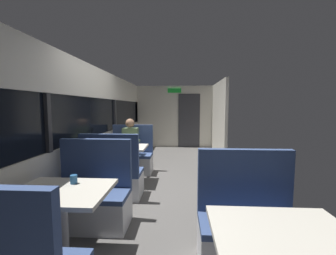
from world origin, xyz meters
TOP-DOWN VIEW (x-y plane):
  - ground_plane at (0.00, 0.00)m, footprint 3.30×9.20m
  - carriage_window_panel_left at (-1.45, 0.00)m, footprint 0.09×8.48m
  - carriage_end_bulkhead at (0.06, 4.19)m, footprint 2.90×0.11m
  - carriage_aisle_panel_right at (1.45, 3.00)m, footprint 0.08×2.40m
  - dining_table_near_window at (-0.89, -2.09)m, footprint 0.90×0.70m
  - bench_near_window_facing_entry at (-0.89, -1.39)m, footprint 0.95×0.50m
  - dining_table_mid_window at (-0.89, 0.18)m, footprint 0.90×0.70m
  - bench_mid_window_facing_end at (-0.89, -0.52)m, footprint 0.95×0.50m
  - bench_mid_window_facing_entry at (-0.89, 0.88)m, footprint 0.95×0.50m
  - dining_table_front_aisle at (0.89, -2.69)m, footprint 0.90×0.70m
  - bench_front_aisle_facing_entry at (0.89, -1.99)m, footprint 0.95×0.50m
  - seated_passenger at (-0.89, 0.80)m, footprint 0.47×0.55m
  - coffee_cup_primary at (-0.86, -1.92)m, footprint 0.07×0.07m

SIDE VIEW (x-z plane):
  - ground_plane at x=0.00m, z-range -0.02..0.00m
  - bench_near_window_facing_entry at x=-0.89m, z-range -0.22..0.88m
  - bench_mid_window_facing_end at x=-0.89m, z-range -0.22..0.88m
  - bench_mid_window_facing_entry at x=-0.89m, z-range -0.22..0.88m
  - bench_front_aisle_facing_entry at x=0.89m, z-range -0.22..0.88m
  - seated_passenger at x=-0.89m, z-range -0.09..1.17m
  - dining_table_near_window at x=-0.89m, z-range 0.27..1.01m
  - dining_table_mid_window at x=-0.89m, z-range 0.27..1.01m
  - dining_table_front_aisle at x=0.89m, z-range 0.27..1.01m
  - coffee_cup_primary at x=-0.86m, z-range 0.74..0.83m
  - carriage_window_panel_left at x=-1.45m, z-range -0.04..2.26m
  - carriage_end_bulkhead at x=0.06m, z-range -0.01..2.29m
  - carriage_aisle_panel_right at x=1.45m, z-range 0.00..2.30m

